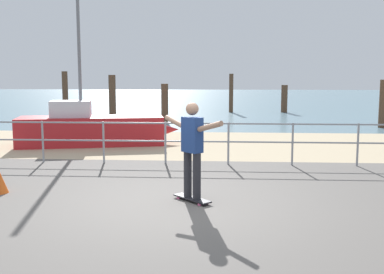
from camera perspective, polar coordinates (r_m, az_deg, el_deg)
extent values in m
cube|color=#605B56|center=(7.16, -2.69, -10.35)|extent=(24.00, 10.00, 0.04)
cube|color=tan|center=(14.95, 0.81, -0.89)|extent=(24.00, 6.00, 0.04)
cube|color=slate|center=(42.83, 2.83, 4.63)|extent=(72.00, 50.00, 0.04)
cylinder|color=gray|center=(12.34, -17.56, -0.59)|extent=(0.05, 0.05, 1.05)
cylinder|color=gray|center=(11.87, -10.62, -0.68)|extent=(0.05, 0.05, 1.05)
cylinder|color=gray|center=(11.58, -3.23, -0.76)|extent=(0.05, 0.05, 1.05)
cylinder|color=gray|center=(11.49, 4.41, -0.84)|extent=(0.05, 0.05, 1.05)
cylinder|color=gray|center=(11.61, 12.03, -0.90)|extent=(0.05, 0.05, 1.05)
cylinder|color=gray|center=(11.93, 19.37, -0.94)|extent=(0.05, 0.05, 1.05)
cylinder|color=gray|center=(11.64, -7.01, 1.69)|extent=(13.85, 0.04, 0.04)
cylinder|color=gray|center=(11.69, -6.97, -0.47)|extent=(13.85, 0.04, 0.04)
cube|color=#B21E23|center=(15.02, -12.04, 0.71)|extent=(4.60, 2.37, 0.90)
cone|color=#B21E23|center=(15.07, -3.66, 0.89)|extent=(1.25, 1.00, 0.77)
cylinder|color=slate|center=(14.95, -13.49, 10.57)|extent=(0.10, 0.10, 4.27)
cube|color=silver|center=(14.99, -14.41, 3.32)|extent=(1.37, 1.15, 0.50)
cube|color=black|center=(8.23, 0.02, -7.42)|extent=(0.70, 0.71, 0.02)
cylinder|color=#E5598C|center=(8.40, -1.65, -7.41)|extent=(0.06, 0.06, 0.06)
cylinder|color=#E5598C|center=(8.50, -0.80, -7.23)|extent=(0.06, 0.06, 0.06)
cylinder|color=#E5598C|center=(7.99, 0.90, -8.20)|extent=(0.06, 0.06, 0.06)
cylinder|color=#E5598C|center=(8.09, 1.76, -8.00)|extent=(0.06, 0.06, 0.06)
cylinder|color=#26262B|center=(8.23, -0.52, -4.48)|extent=(0.14, 0.14, 0.80)
cylinder|color=#26262B|center=(8.05, 0.58, -4.75)|extent=(0.14, 0.14, 0.80)
cube|color=navy|center=(8.02, 0.02, 0.28)|extent=(0.39, 0.40, 0.60)
sphere|color=#9E755B|center=(7.97, 0.02, 3.42)|extent=(0.22, 0.22, 0.22)
cylinder|color=#9E755B|center=(8.34, -1.97, 1.79)|extent=(0.45, 0.46, 0.23)
cylinder|color=#9E755B|center=(7.67, 2.19, 1.28)|extent=(0.45, 0.46, 0.23)
cylinder|color=#513826|center=(27.16, -15.06, 5.17)|extent=(0.31, 0.31, 2.36)
cylinder|color=#513826|center=(24.63, -9.59, 4.88)|extent=(0.36, 0.36, 2.17)
cylinder|color=#513826|center=(21.30, -3.31, 4.04)|extent=(0.32, 0.32, 1.78)
cylinder|color=#513826|center=(27.38, 4.74, 5.29)|extent=(0.24, 0.24, 2.23)
cylinder|color=#513826|center=(27.79, 11.08, 4.54)|extent=(0.36, 0.36, 1.59)
cylinder|color=#513826|center=(20.93, 22.10, 3.71)|extent=(0.34, 0.34, 1.99)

